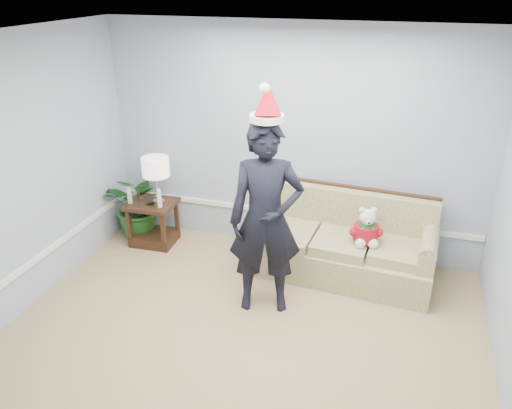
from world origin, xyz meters
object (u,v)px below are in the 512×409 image
at_px(table_lamp, 156,169).
at_px(man, 266,220).
at_px(side_table, 154,227).
at_px(teddy_bear, 366,230).
at_px(houseplant, 140,205).
at_px(sofa, 342,246).

xyz_separation_m(table_lamp, man, (1.62, -0.85, -0.03)).
distance_m(table_lamp, man, 1.83).
height_order(side_table, man, man).
bearing_deg(teddy_bear, houseplant, 160.49).
relative_size(sofa, side_table, 3.38).
height_order(sofa, man, man).
bearing_deg(teddy_bear, sofa, 134.00).
relative_size(side_table, teddy_bear, 1.41).
height_order(houseplant, teddy_bear, teddy_bear).
relative_size(sofa, teddy_bear, 4.78).
relative_size(houseplant, teddy_bear, 2.05).
bearing_deg(man, teddy_bear, 22.04).
bearing_deg(man, sofa, 36.52).
bearing_deg(side_table, man, -26.14).
xyz_separation_m(table_lamp, teddy_bear, (2.52, -0.13, -0.37)).
distance_m(side_table, table_lamp, 0.80).
distance_m(table_lamp, teddy_bear, 2.55).
bearing_deg(sofa, teddy_bear, -27.19).
height_order(houseplant, man, man).
bearing_deg(teddy_bear, side_table, 162.56).
xyz_separation_m(side_table, teddy_bear, (2.62, -0.12, 0.42)).
distance_m(houseplant, man, 2.24).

